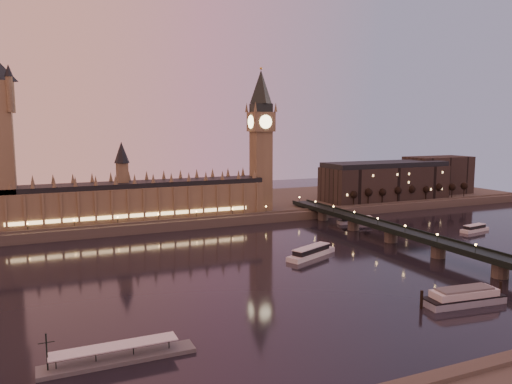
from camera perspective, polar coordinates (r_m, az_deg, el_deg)
ground at (r=243.35m, az=0.79°, el=-8.70°), size 700.00×700.00×0.00m
far_embankment at (r=403.50m, az=-5.14°, el=-1.74°), size 560.00×130.00×6.00m
palace_of_westminster at (r=341.27m, az=-13.97°, el=-0.47°), size 180.00×26.62×52.00m
big_ben at (r=366.08m, az=0.57°, el=6.92°), size 17.68×17.68×104.00m
westminster_bridge at (r=291.20m, az=17.47°, el=-5.21°), size 13.20×260.00×15.30m
city_block at (r=453.30m, az=16.47°, el=1.46°), size 155.00×45.00×34.00m
bare_tree_0 at (r=395.75m, az=10.98°, el=-0.35°), size 5.62×5.62×11.44m
bare_tree_1 at (r=404.30m, az=12.70°, el=-0.23°), size 5.62×5.62×11.44m
bare_tree_2 at (r=413.21m, az=14.34°, el=-0.12°), size 5.62×5.62×11.44m
bare_tree_3 at (r=422.45m, az=15.91°, el=-0.01°), size 5.62×5.62×11.44m
bare_tree_4 at (r=431.99m, az=17.42°, el=0.10°), size 5.62×5.62×11.44m
bare_tree_5 at (r=441.81m, az=18.85°, el=0.20°), size 5.62×5.62×11.44m
bare_tree_6 at (r=451.90m, az=20.23°, el=0.30°), size 5.62×5.62×11.44m
bare_tree_7 at (r=462.24m, az=21.54°, el=0.39°), size 5.62×5.62×11.44m
bare_tree_8 at (r=472.82m, az=22.80°, el=0.47°), size 5.62×5.62×11.44m
cruise_boat_a at (r=265.09m, az=6.34°, el=-6.84°), size 33.99×21.06×5.45m
cruise_boat_b at (r=358.02m, az=11.46°, el=-3.19°), size 28.20×12.30×5.05m
cruise_boat_c at (r=354.48m, az=23.70°, el=-3.83°), size 23.22×9.56×4.51m
moored_barge at (r=211.66m, az=22.68°, el=-10.99°), size 37.75×12.67×6.96m
pontoon_pier at (r=158.27m, az=-15.49°, el=-17.74°), size 44.69×7.45×11.92m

